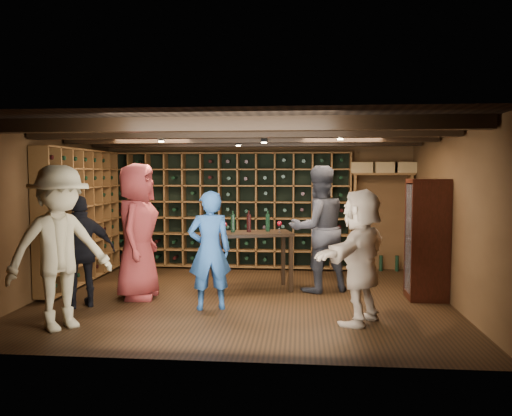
# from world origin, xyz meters

# --- Properties ---
(ground) EXTENTS (6.00, 6.00, 0.00)m
(ground) POSITION_xyz_m (0.00, 0.00, 0.00)
(ground) COLOR black
(ground) RESTS_ON ground
(room_shell) EXTENTS (6.00, 6.00, 6.00)m
(room_shell) POSITION_xyz_m (0.00, 0.05, 2.42)
(room_shell) COLOR #4D321A
(room_shell) RESTS_ON ground
(wine_rack_back) EXTENTS (4.65, 0.30, 2.20)m
(wine_rack_back) POSITION_xyz_m (-0.52, 2.33, 1.15)
(wine_rack_back) COLOR brown
(wine_rack_back) RESTS_ON ground
(wine_rack_left) EXTENTS (0.30, 2.65, 2.20)m
(wine_rack_left) POSITION_xyz_m (-2.83, 0.82, 1.15)
(wine_rack_left) COLOR brown
(wine_rack_left) RESTS_ON ground
(crate_shelf) EXTENTS (1.20, 0.32, 2.07)m
(crate_shelf) POSITION_xyz_m (2.41, 2.32, 1.57)
(crate_shelf) COLOR brown
(crate_shelf) RESTS_ON ground
(display_cabinet) EXTENTS (0.55, 0.50, 1.75)m
(display_cabinet) POSITION_xyz_m (2.71, 0.20, 0.86)
(display_cabinet) COLOR black
(display_cabinet) RESTS_ON ground
(man_blue_shirt) EXTENTS (0.68, 0.55, 1.62)m
(man_blue_shirt) POSITION_xyz_m (-0.37, -0.61, 0.81)
(man_blue_shirt) COLOR navy
(man_blue_shirt) RESTS_ON ground
(man_grey_suit) EXTENTS (1.19, 1.08, 1.98)m
(man_grey_suit) POSITION_xyz_m (1.14, 0.58, 0.99)
(man_grey_suit) COLOR black
(man_grey_suit) RESTS_ON ground
(guest_red_floral) EXTENTS (0.67, 1.00, 2.01)m
(guest_red_floral) POSITION_xyz_m (-1.55, -0.10, 1.01)
(guest_red_floral) COLOR maroon
(guest_red_floral) RESTS_ON ground
(guest_woman_black) EXTENTS (0.97, 0.81, 1.56)m
(guest_woman_black) POSITION_xyz_m (-2.16, -0.66, 0.78)
(guest_woman_black) COLOR black
(guest_woman_black) RESTS_ON ground
(guest_khaki) EXTENTS (1.38, 1.43, 1.96)m
(guest_khaki) POSITION_xyz_m (-1.99, -1.63, 0.98)
(guest_khaki) COLOR #998D6A
(guest_khaki) RESTS_ON ground
(guest_beige) EXTENTS (1.24, 1.58, 1.67)m
(guest_beige) POSITION_xyz_m (1.61, -1.06, 0.84)
(guest_beige) COLOR tan
(guest_beige) RESTS_ON ground
(tasting_table) EXTENTS (1.35, 0.93, 1.21)m
(tasting_table) POSITION_xyz_m (0.10, 0.56, 0.81)
(tasting_table) COLOR black
(tasting_table) RESTS_ON ground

